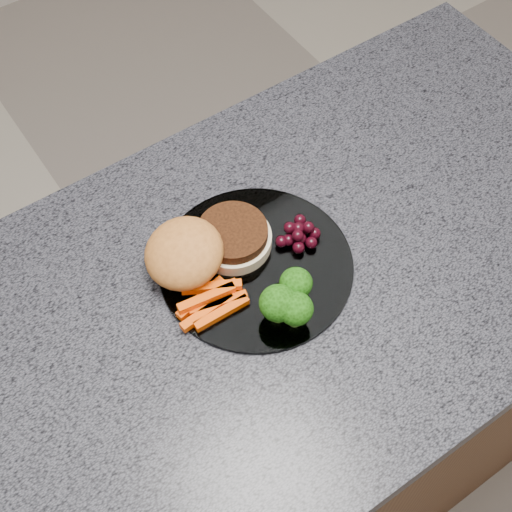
{
  "coord_description": "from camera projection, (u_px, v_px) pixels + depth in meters",
  "views": [
    {
      "loc": [
        -0.29,
        -0.39,
        1.7
      ],
      "look_at": [
        0.01,
        0.03,
        0.93
      ],
      "focal_mm": 50.0,
      "sensor_mm": 36.0,
      "label": 1
    }
  ],
  "objects": [
    {
      "name": "countertop",
      "position": [
        266.0,
        293.0,
        0.95
      ],
      "size": [
        1.2,
        0.6,
        0.04
      ],
      "primitive_type": "cube",
      "color": "#484851",
      "rests_on": "island_cabinet"
    },
    {
      "name": "island_cabinet",
      "position": [
        263.0,
        416.0,
        1.33
      ],
      "size": [
        1.2,
        0.6,
        0.86
      ],
      "primitive_type": "cube",
      "color": "#50331B",
      "rests_on": "ground"
    },
    {
      "name": "broccoli",
      "position": [
        289.0,
        300.0,
        0.88
      ],
      "size": [
        0.08,
        0.07,
        0.06
      ],
      "rotation": [
        0.0,
        0.0,
        0.12
      ],
      "color": "#588630",
      "rests_on": "plate"
    },
    {
      "name": "plate",
      "position": [
        256.0,
        266.0,
        0.95
      ],
      "size": [
        0.26,
        0.26,
        0.01
      ],
      "primitive_type": "cylinder",
      "color": "white",
      "rests_on": "countertop"
    },
    {
      "name": "carrot_sticks",
      "position": [
        211.0,
        301.0,
        0.91
      ],
      "size": [
        0.1,
        0.06,
        0.02
      ],
      "rotation": [
        0.0,
        0.0,
        -0.41
      ],
      "color": "#FC4F04",
      "rests_on": "plate"
    },
    {
      "name": "burger",
      "position": [
        202.0,
        249.0,
        0.93
      ],
      "size": [
        0.19,
        0.12,
        0.06
      ],
      "rotation": [
        0.0,
        0.0,
        0.09
      ],
      "color": "beige",
      "rests_on": "plate"
    },
    {
      "name": "grape_bunch",
      "position": [
        299.0,
        234.0,
        0.96
      ],
      "size": [
        0.06,
        0.06,
        0.03
      ],
      "rotation": [
        0.0,
        0.0,
        0.41
      ],
      "color": "black",
      "rests_on": "plate"
    }
  ]
}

